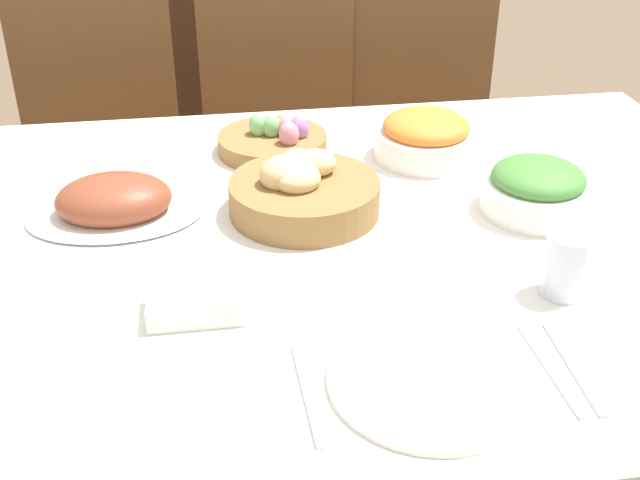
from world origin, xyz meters
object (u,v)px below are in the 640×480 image
Objects in this scene: green_salad_bowl at (537,189)px; spoon at (572,366)px; carrot_bowl at (425,137)px; chair_far_right at (431,138)px; butter_dish at (196,304)px; bread_basket at (304,190)px; fork at (307,393)px; egg_basket at (274,141)px; chair_far_left at (103,158)px; dinner_plate at (431,379)px; ham_platter at (114,202)px; drinking_cup at (566,265)px; sideboard at (239,68)px; knife at (550,369)px; chair_far_center at (279,147)px.

green_salad_bowl is 1.00× the size of spoon.
carrot_bowl is 0.65m from spoon.
butter_dish is (-0.65, -1.09, 0.25)m from chair_far_right.
carrot_bowl is at bearing 35.50° from bread_basket.
fork is at bearing -178.31° from spoon.
green_salad_bowl is at bearing -37.51° from egg_basket.
chair_far_left reaches higher than dinner_plate.
spoon is (0.59, -0.50, -0.02)m from ham_platter.
chair_far_right reaches higher than green_salad_bowl.
chair_far_left is 4.91× the size of spoon.
dinner_plate is at bearing -125.86° from green_salad_bowl.
butter_dish reaches higher than dinner_plate.
spoon is at bearing -59.19° from bread_basket.
egg_basket is 2.25× the size of drinking_cup.
fork is (-0.06, -0.47, -0.04)m from bread_basket.
fork is at bearing -76.39° from chair_far_left.
sideboard is 7.05× the size of fork.
egg_basket reaches higher than fork.
sideboard is at bearing 100.85° from drinking_cup.
butter_dish is at bearing 159.43° from spoon.
egg_basket reaches higher than butter_dish.
egg_basket is (0.41, -0.55, 0.26)m from chair_far_left.
knife is at bearing -69.42° from egg_basket.
chair_far_left reaches higher than green_salad_bowl.
sideboard is at bearing 104.33° from green_salad_bowl.
green_salad_bowl is (-0.08, -0.87, 0.28)m from chair_far_right.
ham_platter is 0.60m from carrot_bowl.
green_salad_bowl reaches higher than butter_dish.
chair_far_right is 4.91× the size of spoon.
chair_far_left reaches higher than spoon.
chair_far_right is at bearing 71.96° from carrot_bowl.
chair_far_right is 1.31m from spoon.
sideboard is (-0.49, 0.74, -0.01)m from chair_far_right.
fork is at bearing -157.40° from drinking_cup.
sideboard is at bearing 100.16° from spoon.
butter_dish is (-0.19, -0.28, -0.02)m from bread_basket.
green_salad_bowl is (0.39, -0.06, 0.00)m from bread_basket.
carrot_bowl reaches higher than ham_platter.
green_salad_bowl reaches higher than egg_basket.
egg_basket is 1.16× the size of fork.
carrot_bowl is (0.28, -1.36, 0.29)m from sideboard.
chair_far_center is 6.83× the size of butter_dish.
bread_basket is at bearing -87.75° from chair_far_center.
chair_far_center is 0.74m from sideboard.
carrot_bowl is (0.69, -0.63, 0.28)m from chair_far_left.
spoon is at bearing -63.59° from chair_far_left.
green_salad_bowl is 0.94× the size of carrot_bowl.
drinking_cup reaches higher than ham_platter.
knife is 1.39× the size of butter_dish.
chair_far_center is 0.70× the size of sideboard.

